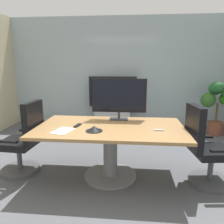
{
  "coord_description": "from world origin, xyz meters",
  "views": [
    {
      "loc": [
        0.35,
        -2.83,
        1.6
      ],
      "look_at": [
        0.05,
        0.31,
        0.91
      ],
      "focal_mm": 34.79,
      "sensor_mm": 36.0,
      "label": 1
    }
  ],
  "objects": [
    {
      "name": "ground_plane",
      "position": [
        0.0,
        0.0,
        0.0
      ],
      "size": [
        6.94,
        6.94,
        0.0
      ],
      "primitive_type": "plane",
      "color": "#515459"
    },
    {
      "name": "paper_notepad",
      "position": [
        -0.53,
        -0.22,
        0.76
      ],
      "size": [
        0.28,
        0.34,
        0.01
      ],
      "primitive_type": "cube",
      "rotation": [
        0.0,
        0.0,
        -0.26
      ],
      "color": "white",
      "rests_on": "conference_table"
    },
    {
      "name": "conference_table",
      "position": [
        0.05,
        0.06,
        0.57
      ],
      "size": [
        2.03,
        1.16,
        0.76
      ],
      "color": "olive",
      "rests_on": "ground"
    },
    {
      "name": "tv_monitor",
      "position": [
        0.15,
        0.47,
        1.12
      ],
      "size": [
        0.84,
        0.18,
        0.64
      ],
      "color": "#333338",
      "rests_on": "conference_table"
    },
    {
      "name": "whiteboard_marker",
      "position": [
        0.7,
        -0.09,
        0.77
      ],
      "size": [
        0.13,
        0.02,
        0.02
      ],
      "primitive_type": "cube",
      "rotation": [
        0.0,
        0.0,
        0.01
      ],
      "color": "silver",
      "rests_on": "conference_table"
    },
    {
      "name": "potted_plant",
      "position": [
        2.3,
        2.23,
        0.8
      ],
      "size": [
        0.7,
        0.61,
        1.22
      ],
      "color": "brown",
      "rests_on": "ground"
    },
    {
      "name": "office_chair_left",
      "position": [
        -1.23,
        0.06,
        0.46
      ],
      "size": [
        0.61,
        0.59,
        1.09
      ],
      "rotation": [
        0.0,
        0.0,
        -1.63
      ],
      "color": "#4C4C51",
      "rests_on": "ground"
    },
    {
      "name": "wall_back_glass_partition",
      "position": [
        0.0,
        2.97,
        1.4
      ],
      "size": [
        5.79,
        0.1,
        2.8
      ],
      "primitive_type": "cube",
      "color": "#9EB2B7",
      "rests_on": "ground"
    },
    {
      "name": "wall_display_unit",
      "position": [
        -0.14,
        2.61,
        0.44
      ],
      "size": [
        1.2,
        0.36,
        1.31
      ],
      "color": "#B7BABC",
      "rests_on": "ground"
    },
    {
      "name": "remote_control",
      "position": [
        -0.41,
        0.03,
        0.77
      ],
      "size": [
        0.08,
        0.18,
        0.02
      ],
      "primitive_type": "cube",
      "rotation": [
        0.0,
        0.0,
        -0.2
      ],
      "color": "black",
      "rests_on": "conference_table"
    },
    {
      "name": "conference_phone",
      "position": [
        -0.14,
        -0.18,
        0.79
      ],
      "size": [
        0.22,
        0.22,
        0.07
      ],
      "color": "black",
      "rests_on": "conference_table"
    },
    {
      "name": "office_chair_right",
      "position": [
        1.34,
        -0.02,
        0.46
      ],
      "size": [
        0.62,
        0.6,
        1.09
      ],
      "rotation": [
        0.0,
        0.0,
        1.69
      ],
      "color": "#4C4C51",
      "rests_on": "ground"
    }
  ]
}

